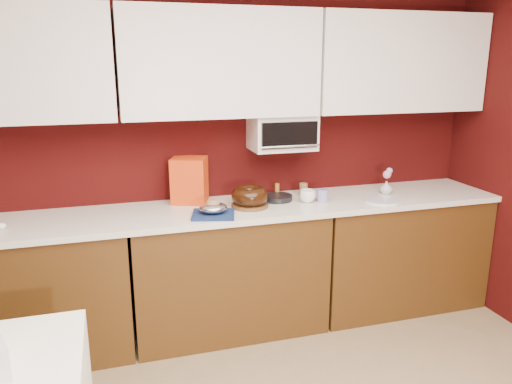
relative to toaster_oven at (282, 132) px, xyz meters
The scene contains 26 objects.
wall_back 0.49m from the toaster_oven, 162.14° to the left, with size 4.00×0.02×2.50m, color #350807.
base_cabinet_left 2.02m from the toaster_oven, behind, with size 1.31×0.58×0.86m, color #462A0E.
base_cabinet_center 1.06m from the toaster_oven, 159.86° to the right, with size 1.31×0.58×0.86m, color #462A0E.
base_cabinet_right 1.30m from the toaster_oven, 10.58° to the right, with size 1.31×0.58×0.86m, color #462A0E.
countertop 0.69m from the toaster_oven, 159.86° to the right, with size 4.00×0.62×0.04m, color silver.
upper_cabinet_center 0.65m from the toaster_oven, behind, with size 1.31×0.33×0.70m, color white.
upper_cabinet_right 1.00m from the toaster_oven, ahead, with size 1.31×0.33×0.70m, color white.
toaster_oven is the anchor object (origin of this frame).
toaster_oven_door 0.16m from the toaster_oven, 90.00° to the right, with size 0.40×0.02×0.18m, color black.
toaster_oven_handle 0.19m from the toaster_oven, 90.00° to the right, with size 0.02×0.02×0.42m, color silver.
cake_base 0.59m from the toaster_oven, 145.84° to the right, with size 0.25×0.25×0.02m, color brown.
bundt_cake 0.53m from the toaster_oven, 145.84° to the right, with size 0.25×0.25×0.10m, color black.
navy_towel 0.81m from the toaster_oven, 150.18° to the right, with size 0.27×0.23×0.02m, color navy.
foil_ham_nest 0.79m from the toaster_oven, 150.18° to the right, with size 0.18×0.15×0.07m, color silver.
roasted_ham 0.78m from the toaster_oven, 150.18° to the right, with size 0.09×0.08×0.06m, color #9F6A49.
pandoro_box 0.74m from the toaster_oven, behind, with size 0.23×0.21×0.32m, color red.
dark_pan 0.47m from the toaster_oven, 123.85° to the right, with size 0.21×0.21×0.04m, color black.
coffee_mug 0.48m from the toaster_oven, 58.41° to the right, with size 0.10×0.10×0.11m, color white.
blue_jar 0.54m from the toaster_oven, 44.04° to the right, with size 0.08×0.08×0.09m, color navy.
flower_vase 0.90m from the toaster_oven, 11.19° to the right, with size 0.07×0.07×0.11m, color #B2BDCA.
flower_pink 0.86m from the toaster_oven, 11.19° to the right, with size 0.06×0.06×0.06m, color pink.
flower_blue 0.87m from the toaster_oven, ahead, with size 0.05×0.05×0.05m, color #95AAEF.
china_plate 0.86m from the toaster_oven, 27.32° to the right, with size 0.24×0.24×0.01m, color silver.
amber_bottle 0.43m from the toaster_oven, behind, with size 0.03×0.03×0.10m, color brown.
paper_cup 0.46m from the toaster_oven, ahead, with size 0.06×0.06×0.09m, color brown.
egg_right 1.90m from the toaster_oven, behind, with size 0.05×0.04×0.04m, color white.
Camera 1 is at (-0.74, -1.23, 1.86)m, focal length 35.00 mm.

